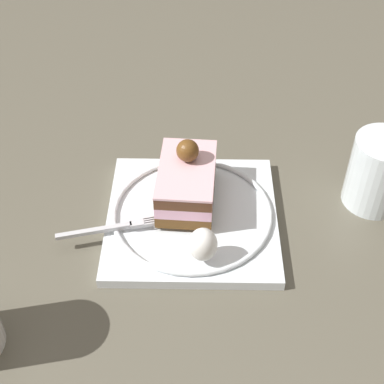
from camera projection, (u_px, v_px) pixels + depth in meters
The scene contains 6 objects.
ground_plane at pixel (211, 230), 0.67m from camera, with size 2.40×2.40×0.00m, color #595446.
dessert_plate at pixel (192, 216), 0.67m from camera, with size 0.22×0.22×0.02m.
cake_slice at pixel (187, 181), 0.66m from camera, with size 0.07×0.11×0.07m.
whipped_cream_dollop at pixel (203, 244), 0.60m from camera, with size 0.03×0.03×0.04m, color white.
fork at pixel (116, 227), 0.64m from camera, with size 0.12×0.05×0.00m.
drink_glass_far at pixel (378, 174), 0.67m from camera, with size 0.07×0.07×0.09m.
Camera 1 is at (-0.02, 0.45, 0.49)m, focal length 52.92 mm.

